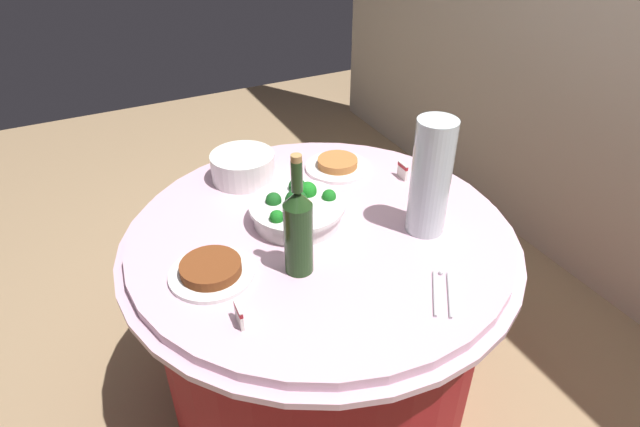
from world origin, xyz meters
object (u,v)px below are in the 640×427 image
object	(u,v)px
wine_bottle	(298,229)
decorative_fruit_vase	(430,183)
food_plate_stir_fry	(211,270)
label_placard_mid	(403,170)
plate_stack	(243,167)
label_placard_front	(239,314)
food_plate_peanuts	(337,165)
serving_tongs	(442,292)
broccoli_bowl	(297,209)

from	to	relation	value
wine_bottle	decorative_fruit_vase	distance (m)	0.40
food_plate_stir_fry	label_placard_mid	xyz separation A→B (m)	(-0.20, 0.72, 0.01)
plate_stack	label_placard_front	distance (m)	0.67
decorative_fruit_vase	label_placard_front	xyz separation A→B (m)	(0.12, -0.60, -0.12)
wine_bottle	food_plate_peanuts	size ratio (longest dim) A/B	1.53
serving_tongs	label_placard_mid	size ratio (longest dim) A/B	2.84
serving_tongs	food_plate_peanuts	distance (m)	0.67
plate_stack	food_plate_peanuts	xyz separation A→B (m)	(0.08, 0.31, -0.03)
serving_tongs	food_plate_stir_fry	bearing A→B (deg)	-122.96
wine_bottle	serving_tongs	world-z (taller)	wine_bottle
broccoli_bowl	wine_bottle	size ratio (longest dim) A/B	0.83
wine_bottle	label_placard_front	xyz separation A→B (m)	(0.12, -0.21, -0.10)
broccoli_bowl	label_placard_mid	world-z (taller)	broccoli_bowl
wine_bottle	decorative_fruit_vase	world-z (taller)	decorative_fruit_vase
label_placard_front	label_placard_mid	distance (m)	0.81
decorative_fruit_vase	label_placard_mid	bearing A→B (deg)	159.00
wine_bottle	broccoli_bowl	bearing A→B (deg)	156.75
food_plate_stir_fry	label_placard_mid	world-z (taller)	label_placard_mid
label_placard_front	label_placard_mid	bearing A→B (deg)	118.99
food_plate_stir_fry	label_placard_mid	bearing A→B (deg)	105.46
serving_tongs	label_placard_front	xyz separation A→B (m)	(-0.12, -0.48, 0.03)
food_plate_peanuts	broccoli_bowl	bearing A→B (deg)	-48.67
food_plate_peanuts	food_plate_stir_fry	bearing A→B (deg)	-57.71
broccoli_bowl	food_plate_peanuts	world-z (taller)	broccoli_bowl
food_plate_stir_fry	decorative_fruit_vase	bearing A→B (deg)	83.19
decorative_fruit_vase	label_placard_front	distance (m)	0.63
broccoli_bowl	food_plate_stir_fry	distance (m)	0.33
serving_tongs	food_plate_stir_fry	world-z (taller)	food_plate_stir_fry
plate_stack	wine_bottle	xyz separation A→B (m)	(0.51, -0.03, 0.08)
food_plate_stir_fry	food_plate_peanuts	bearing A→B (deg)	122.29
food_plate_stir_fry	label_placard_front	world-z (taller)	label_placard_front
decorative_fruit_vase	label_placard_mid	distance (m)	0.32
broccoli_bowl	plate_stack	world-z (taller)	broccoli_bowl
broccoli_bowl	label_placard_front	world-z (taller)	broccoli_bowl
serving_tongs	food_plate_stir_fry	distance (m)	0.58
decorative_fruit_vase	food_plate_stir_fry	xyz separation A→B (m)	(-0.07, -0.61, -0.14)
broccoli_bowl	label_placard_front	xyz separation A→B (m)	(0.32, -0.29, -0.01)
broccoli_bowl	wine_bottle	distance (m)	0.24
serving_tongs	label_placard_front	size ratio (longest dim) A/B	2.84
serving_tongs	food_plate_peanuts	size ratio (longest dim) A/B	0.71
food_plate_stir_fry	label_placard_mid	distance (m)	0.74
broccoli_bowl	decorative_fruit_vase	bearing A→B (deg)	57.18
serving_tongs	label_placard_mid	xyz separation A→B (m)	(-0.52, 0.23, 0.03)
plate_stack	serving_tongs	distance (m)	0.79
label_placard_mid	food_plate_stir_fry	bearing A→B (deg)	-74.54
broccoli_bowl	food_plate_peanuts	distance (m)	0.34
plate_stack	label_placard_mid	world-z (taller)	plate_stack
wine_bottle	serving_tongs	bearing A→B (deg)	49.07
decorative_fruit_vase	food_plate_peanuts	world-z (taller)	decorative_fruit_vase
wine_bottle	plate_stack	bearing A→B (deg)	176.62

